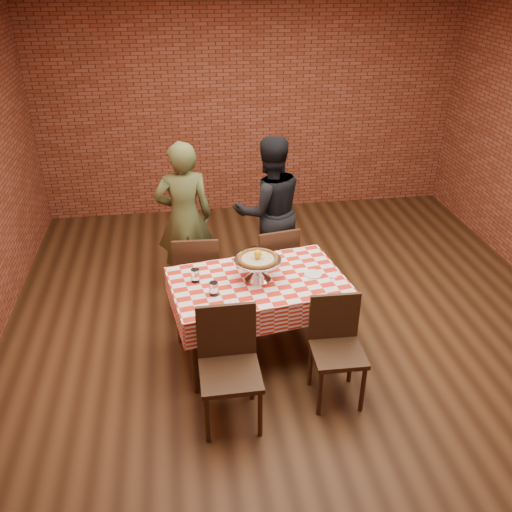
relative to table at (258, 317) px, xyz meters
name	(u,v)px	position (x,y,z in m)	size (l,w,h in m)	color
ground	(295,334)	(0.39, 0.20, -0.38)	(6.00, 6.00, 0.00)	black
back_wall	(250,104)	(0.39, 3.20, 1.08)	(5.50, 5.50, 0.00)	maroon
table	(258,317)	(0.00, 0.00, 0.00)	(1.42, 0.85, 0.75)	#352011
tablecloth	(258,292)	(0.00, 0.00, 0.26)	(1.46, 0.89, 0.25)	red
pizza_stand	(258,269)	(0.00, 0.02, 0.47)	(0.40, 0.40, 0.18)	silver
pizza	(258,259)	(0.00, 0.02, 0.57)	(0.34, 0.34, 0.03)	beige
lemon	(258,254)	(0.00, 0.02, 0.61)	(0.06, 0.06, 0.08)	yellow
water_glass_left	(214,289)	(-0.38, -0.17, 0.44)	(0.07, 0.07, 0.11)	white
water_glass_right	(195,275)	(-0.52, 0.05, 0.44)	(0.07, 0.07, 0.11)	white
side_plate	(313,274)	(0.48, 0.01, 0.39)	(0.15, 0.15, 0.01)	white
sweetener_packet_a	(332,280)	(0.62, -0.11, 0.39)	(0.05, 0.04, 0.01)	white
sweetener_packet_b	(334,277)	(0.64, -0.06, 0.39)	(0.05, 0.04, 0.01)	white
condiment_caddy	(253,255)	(0.01, 0.29, 0.45)	(0.10, 0.08, 0.14)	silver
chair_near_left	(230,373)	(-0.32, -0.78, 0.09)	(0.45, 0.45, 0.93)	#352011
chair_near_right	(338,354)	(0.53, -0.67, 0.06)	(0.40, 0.40, 0.88)	#352011
chair_far_left	(198,273)	(-0.48, 0.70, 0.08)	(0.42, 0.42, 0.90)	#352011
chair_far_right	(272,264)	(0.27, 0.78, 0.07)	(0.41, 0.41, 0.89)	#352011
diner_olive	(184,218)	(-0.57, 1.23, 0.43)	(0.58, 0.38, 1.60)	#494E29
diner_black	(269,210)	(0.32, 1.28, 0.42)	(0.78, 0.61, 1.60)	black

